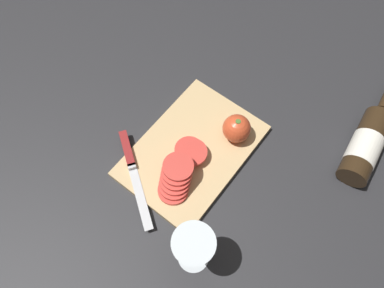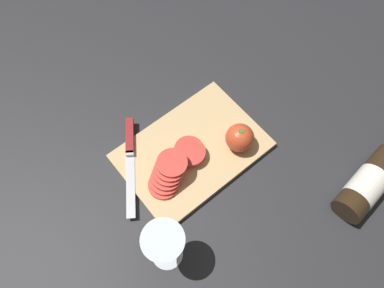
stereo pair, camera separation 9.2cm
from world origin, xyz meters
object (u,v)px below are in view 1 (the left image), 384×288
object	(u,v)px
tomato_slice_stack_far	(176,178)
knife	(130,159)
tomato_slice_stack_near	(191,151)
whole_tomato	(237,128)
wine_bottle	(367,142)
wine_glass	(194,248)

from	to	relation	value
tomato_slice_stack_far	knife	bearing A→B (deg)	100.32
tomato_slice_stack_far	tomato_slice_stack_near	bearing A→B (deg)	13.29
whole_tomato	knife	bearing A→B (deg)	142.50
whole_tomato	tomato_slice_stack_near	xyz separation A→B (m)	(-0.11, 0.06, -0.02)
wine_bottle	knife	bearing A→B (deg)	131.53
whole_tomato	knife	xyz separation A→B (m)	(-0.22, 0.17, -0.03)
wine_glass	tomato_slice_stack_near	xyz separation A→B (m)	(0.19, 0.16, -0.08)
wine_glass	tomato_slice_stack_far	size ratio (longest dim) A/B	1.36
knife	tomato_slice_stack_far	world-z (taller)	tomato_slice_stack_far
wine_glass	whole_tomato	xyz separation A→B (m)	(0.31, 0.10, -0.05)
wine_bottle	knife	xyz separation A→B (m)	(-0.39, 0.44, -0.01)
tomato_slice_stack_near	tomato_slice_stack_far	bearing A→B (deg)	-166.71
wine_glass	knife	distance (m)	0.29
knife	wine_glass	bearing A→B (deg)	16.39
tomato_slice_stack_near	tomato_slice_stack_far	size ratio (longest dim) A/B	0.78
wine_glass	whole_tomato	bearing A→B (deg)	18.08
wine_bottle	knife	distance (m)	0.59
tomato_slice_stack_near	wine_glass	bearing A→B (deg)	-140.71
wine_glass	whole_tomato	distance (m)	0.33
wine_bottle	whole_tomato	world-z (taller)	whole_tomato
wine_bottle	tomato_slice_stack_near	size ratio (longest dim) A/B	3.73
whole_tomato	tomato_slice_stack_far	distance (m)	0.20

